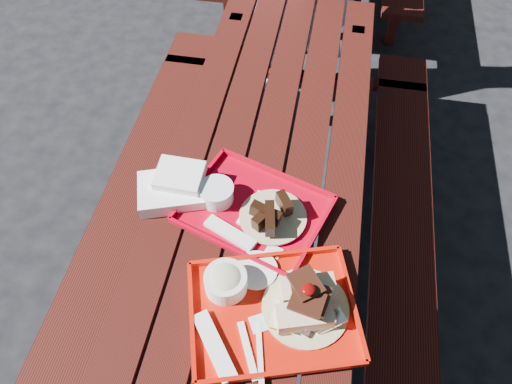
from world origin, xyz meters
TOP-DOWN VIEW (x-y plane):
  - ground at (0.00, 0.00)m, footprint 60.00×60.00m
  - picnic_table_near at (-0.00, 0.00)m, footprint 1.41×2.40m
  - near_tray at (0.12, -0.52)m, footprint 0.59×0.51m
  - far_tray at (-0.01, -0.19)m, footprint 0.56×0.50m
  - white_cloth at (-0.29, -0.16)m, footprint 0.28×0.24m

SIDE VIEW (x-z plane):
  - ground at x=0.00m, z-range 0.00..0.00m
  - picnic_table_near at x=0.00m, z-range 0.19..0.94m
  - far_tray at x=-0.01m, z-range 0.73..0.81m
  - near_tray at x=0.12m, z-range 0.71..0.87m
  - white_cloth at x=-0.29m, z-range 0.74..0.84m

